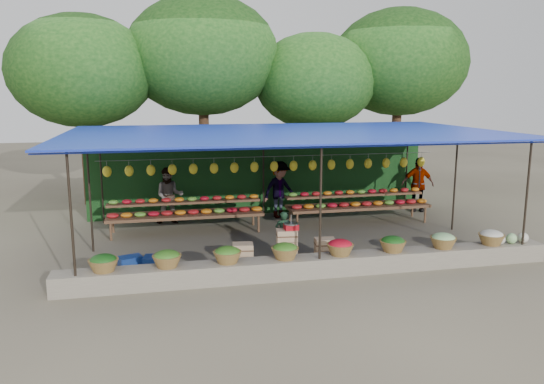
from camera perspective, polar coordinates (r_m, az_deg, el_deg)
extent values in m
plane|color=brown|center=(13.89, 1.50, -5.14)|extent=(60.00, 60.00, 0.00)
cube|color=#6E6458|center=(11.30, 4.89, -7.89)|extent=(10.60, 0.55, 0.40)
cylinder|color=black|center=(10.46, -20.74, -3.26)|extent=(0.05, 0.05, 2.80)
cylinder|color=black|center=(10.84, 5.23, -2.12)|extent=(0.05, 0.05, 2.80)
cylinder|color=black|center=(13.10, 25.67, -0.91)|extent=(0.05, 0.05, 2.80)
cylinder|color=black|center=(13.28, -19.01, -0.28)|extent=(0.05, 0.05, 2.80)
cylinder|color=black|center=(15.44, 19.09, 1.20)|extent=(0.05, 0.05, 2.80)
cylinder|color=black|center=(16.12, -17.89, 1.66)|extent=(0.05, 0.05, 2.80)
cylinder|color=black|center=(16.37, -0.92, 2.31)|extent=(0.05, 0.05, 2.80)
cylinder|color=black|center=(17.94, 14.29, 2.73)|extent=(0.05, 0.05, 2.80)
cube|color=#162DAC|center=(13.40, 1.56, 6.45)|extent=(10.80, 6.60, 0.04)
cube|color=#162DAC|center=(11.49, 3.97, 4.80)|extent=(10.80, 2.19, 0.26)
cube|color=#162DAC|center=(15.35, -0.26, 6.34)|extent=(10.80, 2.19, 0.26)
cylinder|color=#96969B|center=(14.83, 0.23, 3.85)|extent=(9.60, 0.01, 0.01)
ellipsoid|color=yellow|center=(14.57, -17.33, 2.12)|extent=(0.23, 0.17, 0.30)
ellipsoid|color=yellow|center=(14.53, -15.12, 2.21)|extent=(0.23, 0.17, 0.30)
ellipsoid|color=yellow|center=(14.51, -12.90, 2.30)|extent=(0.23, 0.17, 0.30)
ellipsoid|color=yellow|center=(14.52, -10.68, 2.39)|extent=(0.23, 0.17, 0.30)
ellipsoid|color=yellow|center=(14.54, -8.46, 2.48)|extent=(0.23, 0.17, 0.30)
ellipsoid|color=yellow|center=(14.59, -6.25, 2.56)|extent=(0.23, 0.17, 0.30)
ellipsoid|color=yellow|center=(14.66, -4.07, 2.64)|extent=(0.23, 0.17, 0.30)
ellipsoid|color=yellow|center=(14.75, -1.90, 2.71)|extent=(0.23, 0.17, 0.30)
ellipsoid|color=yellow|center=(14.87, 0.23, 2.78)|extent=(0.23, 0.17, 0.30)
ellipsoid|color=yellow|center=(15.00, 2.33, 2.84)|extent=(0.23, 0.17, 0.30)
ellipsoid|color=yellow|center=(15.15, 4.39, 2.90)|extent=(0.23, 0.17, 0.30)
ellipsoid|color=yellow|center=(15.32, 6.41, 2.95)|extent=(0.23, 0.17, 0.30)
ellipsoid|color=yellow|center=(15.51, 8.38, 3.00)|extent=(0.23, 0.17, 0.30)
ellipsoid|color=yellow|center=(15.72, 10.30, 3.04)|extent=(0.23, 0.17, 0.30)
ellipsoid|color=yellow|center=(15.94, 12.17, 3.08)|extent=(0.23, 0.17, 0.30)
ellipsoid|color=yellow|center=(16.18, 13.98, 3.11)|extent=(0.23, 0.17, 0.30)
ellipsoid|color=yellow|center=(16.44, 15.74, 3.14)|extent=(0.23, 0.17, 0.30)
ellipsoid|color=#184D14|center=(10.75, -17.70, -7.02)|extent=(0.52, 0.52, 0.23)
ellipsoid|color=#366E1D|center=(10.70, -11.25, -6.79)|extent=(0.52, 0.52, 0.23)
ellipsoid|color=#366E1D|center=(10.78, -4.82, -6.48)|extent=(0.52, 0.52, 0.23)
ellipsoid|color=#366E1D|center=(10.99, 1.42, -6.10)|extent=(0.52, 0.52, 0.23)
ellipsoid|color=#B00E1E|center=(11.33, 7.35, -5.67)|extent=(0.52, 0.52, 0.23)
ellipsoid|color=#184D14|center=(11.78, 12.88, -5.22)|extent=(0.52, 0.52, 0.23)
ellipsoid|color=#8FC77C|center=(12.33, 17.94, -4.76)|extent=(0.52, 0.52, 0.23)
ellipsoid|color=beige|center=(12.97, 22.54, -4.31)|extent=(0.52, 0.52, 0.23)
cube|color=#1B4719|center=(16.63, -1.09, 1.93)|extent=(10.60, 0.06, 2.50)
cylinder|color=#3A1E15|center=(18.99, -19.32, 4.66)|extent=(0.36, 0.36, 3.97)
ellipsoid|color=#0F3810|center=(18.91, -19.79, 12.15)|extent=(4.77, 4.77, 3.69)
cylinder|color=#3A1E15|center=(19.30, -7.30, 6.03)|extent=(0.36, 0.36, 4.48)
ellipsoid|color=#0F3810|center=(19.28, -7.51, 14.35)|extent=(5.39, 5.39, 4.17)
cylinder|color=#3A1E15|center=(19.81, 4.45, 5.09)|extent=(0.36, 0.36, 3.71)
ellipsoid|color=#0F3810|center=(19.72, 4.55, 11.82)|extent=(4.47, 4.47, 3.45)
cylinder|color=#3A1E15|center=(21.42, 13.20, 6.13)|extent=(0.36, 0.36, 4.35)
ellipsoid|color=#0F3810|center=(21.39, 13.52, 13.41)|extent=(5.24, 5.24, 4.05)
cube|color=#4E2F1F|center=(14.66, -9.27, -2.41)|extent=(4.20, 0.95, 0.08)
cube|color=#4E2F1F|center=(14.89, -9.37, -1.11)|extent=(4.20, 0.35, 0.06)
cylinder|color=#4E2F1F|center=(14.36, -16.95, -4.05)|extent=(0.06, 0.06, 0.50)
cylinder|color=#4E2F1F|center=(14.56, -1.46, -3.38)|extent=(0.06, 0.06, 0.50)
cylinder|color=#4E2F1F|center=(15.14, -16.73, -3.29)|extent=(0.06, 0.06, 0.50)
cylinder|color=#4E2F1F|center=(15.32, -2.03, -2.66)|extent=(0.06, 0.06, 0.50)
ellipsoid|color=#AC181B|center=(14.52, -16.76, -2.46)|extent=(0.31, 0.26, 0.13)
ellipsoid|color=#58992F|center=(14.90, -16.69, -1.06)|extent=(0.26, 0.22, 0.12)
ellipsoid|color=orange|center=(14.50, -15.38, -2.41)|extent=(0.31, 0.26, 0.13)
ellipsoid|color=#B00E1E|center=(14.88, -15.35, -1.01)|extent=(0.26, 0.22, 0.12)
ellipsoid|color=#58992F|center=(14.48, -14.00, -2.36)|extent=(0.31, 0.26, 0.13)
ellipsoid|color=#AC181B|center=(14.86, -14.01, -0.95)|extent=(0.26, 0.22, 0.12)
ellipsoid|color=#B00E1E|center=(14.47, -12.61, -2.30)|extent=(0.31, 0.26, 0.13)
ellipsoid|color=orange|center=(14.86, -12.66, -0.90)|extent=(0.26, 0.22, 0.12)
ellipsoid|color=#AC181B|center=(14.47, -11.23, -2.24)|extent=(0.31, 0.26, 0.13)
ellipsoid|color=#AC181B|center=(14.86, -11.31, -0.85)|extent=(0.26, 0.22, 0.12)
ellipsoid|color=orange|center=(14.48, -9.84, -2.19)|extent=(0.31, 0.26, 0.13)
ellipsoid|color=orange|center=(14.87, -9.96, -0.79)|extent=(0.26, 0.22, 0.12)
ellipsoid|color=#AC181B|center=(14.50, -8.46, -2.13)|extent=(0.31, 0.26, 0.13)
ellipsoid|color=#58992F|center=(14.88, -8.61, -0.74)|extent=(0.26, 0.22, 0.12)
ellipsoid|color=orange|center=(14.53, -7.08, -2.07)|extent=(0.31, 0.26, 0.13)
ellipsoid|color=#B00E1E|center=(14.91, -7.27, -0.68)|extent=(0.26, 0.22, 0.12)
ellipsoid|color=#58992F|center=(14.56, -5.71, -2.01)|extent=(0.31, 0.26, 0.13)
ellipsoid|color=#AC181B|center=(14.94, -5.94, -0.62)|extent=(0.26, 0.22, 0.12)
ellipsoid|color=#B00E1E|center=(14.61, -4.35, -1.95)|extent=(0.31, 0.26, 0.13)
ellipsoid|color=orange|center=(14.99, -4.61, -0.57)|extent=(0.26, 0.22, 0.12)
ellipsoid|color=#AC181B|center=(14.66, -2.99, -1.88)|extent=(0.31, 0.26, 0.13)
ellipsoid|color=#AC181B|center=(15.04, -3.29, -0.51)|extent=(0.26, 0.22, 0.12)
ellipsoid|color=orange|center=(14.72, -1.65, -1.82)|extent=(0.31, 0.26, 0.13)
ellipsoid|color=orange|center=(15.10, -1.98, -0.46)|extent=(0.26, 0.22, 0.12)
cube|color=#4E2F1F|center=(15.72, 9.24, -1.51)|extent=(4.20, 0.95, 0.08)
cube|color=#4E2F1F|center=(15.94, 8.87, -0.31)|extent=(4.20, 0.35, 0.06)
cylinder|color=#4E2F1F|center=(14.80, 2.73, -3.15)|extent=(0.06, 0.06, 0.50)
cylinder|color=#4E2F1F|center=(16.24, 16.14, -2.31)|extent=(0.06, 0.06, 0.50)
cylinder|color=#4E2F1F|center=(15.55, 1.96, -2.46)|extent=(0.06, 0.06, 0.50)
cylinder|color=#4E2F1F|center=(16.93, 14.86, -1.72)|extent=(0.06, 0.06, 0.50)
ellipsoid|color=#AC181B|center=(14.97, 2.68, -1.61)|extent=(0.31, 0.26, 0.13)
ellipsoid|color=#58992F|center=(15.34, 2.25, -0.28)|extent=(0.26, 0.22, 0.12)
ellipsoid|color=orange|center=(15.06, 3.96, -1.55)|extent=(0.31, 0.26, 0.13)
ellipsoid|color=#B00E1E|center=(15.43, 3.51, -0.22)|extent=(0.26, 0.22, 0.12)
ellipsoid|color=#58992F|center=(15.17, 5.23, -1.49)|extent=(0.31, 0.26, 0.13)
ellipsoid|color=#AC181B|center=(15.53, 4.75, -0.17)|extent=(0.26, 0.22, 0.12)
ellipsoid|color=#B00E1E|center=(15.27, 6.49, -1.42)|extent=(0.31, 0.26, 0.13)
ellipsoid|color=orange|center=(15.64, 5.98, -0.12)|extent=(0.26, 0.22, 0.12)
ellipsoid|color=#AC181B|center=(15.39, 7.72, -1.36)|extent=(0.31, 0.26, 0.13)
ellipsoid|color=#AC181B|center=(15.75, 7.18, -0.06)|extent=(0.26, 0.22, 0.12)
ellipsoid|color=orange|center=(15.51, 8.93, -1.30)|extent=(0.31, 0.26, 0.13)
ellipsoid|color=orange|center=(15.87, 8.37, -0.01)|extent=(0.26, 0.22, 0.12)
ellipsoid|color=#AC181B|center=(15.64, 10.13, -1.23)|extent=(0.31, 0.26, 0.13)
ellipsoid|color=#58992F|center=(16.00, 9.55, 0.04)|extent=(0.26, 0.22, 0.12)
ellipsoid|color=orange|center=(15.78, 11.30, -1.17)|extent=(0.31, 0.26, 0.13)
ellipsoid|color=#B00E1E|center=(16.13, 10.70, 0.09)|extent=(0.26, 0.22, 0.12)
ellipsoid|color=#58992F|center=(15.92, 12.46, -1.11)|extent=(0.31, 0.26, 0.13)
ellipsoid|color=#AC181B|center=(16.27, 11.84, 0.14)|extent=(0.26, 0.22, 0.12)
ellipsoid|color=#B00E1E|center=(16.07, 13.59, -1.05)|extent=(0.31, 0.26, 0.13)
ellipsoid|color=orange|center=(16.41, 12.95, 0.19)|extent=(0.26, 0.22, 0.12)
ellipsoid|color=#AC181B|center=(16.22, 14.70, -0.99)|extent=(0.31, 0.26, 0.13)
ellipsoid|color=#AC181B|center=(16.57, 14.04, 0.23)|extent=(0.26, 0.22, 0.12)
ellipsoid|color=orange|center=(16.38, 15.79, -0.93)|extent=(0.31, 0.26, 0.13)
ellipsoid|color=orange|center=(16.72, 15.12, 0.28)|extent=(0.26, 0.22, 0.12)
cube|color=tan|center=(11.86, -3.14, -7.35)|extent=(0.49, 0.39, 0.25)
cube|color=tan|center=(11.78, -3.15, -6.15)|extent=(0.49, 0.39, 0.25)
cube|color=tan|center=(12.05, 1.59, -7.04)|extent=(0.49, 0.39, 0.25)
cube|color=tan|center=(11.97, 1.60, -5.85)|extent=(0.49, 0.39, 0.25)
cube|color=tan|center=(11.90, 1.61, -4.65)|extent=(0.49, 0.39, 0.25)
cube|color=tan|center=(12.29, 5.70, -6.73)|extent=(0.49, 0.39, 0.25)
cube|color=tan|center=(12.21, 5.72, -5.56)|extent=(0.49, 0.39, 0.25)
cube|color=#AE0D18|center=(11.88, 2.07, -3.76)|extent=(0.30, 0.26, 0.12)
cylinder|color=#96969B|center=(11.86, 2.07, -3.41)|extent=(0.32, 0.32, 0.03)
cylinder|color=#96969B|center=(11.84, 2.08, -2.96)|extent=(0.03, 0.03, 0.22)
imported|color=#16321E|center=(12.51, 1.21, -4.45)|extent=(0.39, 0.27, 1.05)
imported|color=slate|center=(15.63, -10.97, -0.42)|extent=(0.84, 0.68, 1.66)
imported|color=slate|center=(16.14, 0.82, 0.27)|extent=(1.27, 0.99, 1.73)
imported|color=slate|center=(17.64, 15.39, 0.80)|extent=(1.09, 0.66, 1.74)
cube|color=navy|center=(11.73, -12.21, -7.56)|extent=(0.62, 0.49, 0.34)
cube|color=navy|center=(12.02, -14.96, -7.36)|extent=(0.56, 0.48, 0.29)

